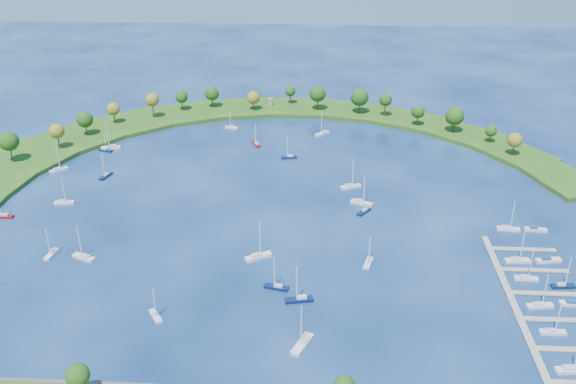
# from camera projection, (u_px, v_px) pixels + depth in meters

# --- Properties ---
(ground) EXTENTS (700.00, 700.00, 0.00)m
(ground) POSITION_uv_depth(u_px,v_px,m) (275.00, 206.00, 251.13)
(ground) COLOR #071942
(ground) RESTS_ON ground
(breakwater) EXTENTS (286.74, 247.64, 2.00)m
(breakwater) POSITION_uv_depth(u_px,v_px,m) (185.00, 154.00, 296.63)
(breakwater) COLOR #214E14
(breakwater) RESTS_ON ground
(breakwater_trees) EXTENTS (235.81, 96.59, 14.35)m
(breakwater_trees) POSITION_uv_depth(u_px,v_px,m) (268.00, 109.00, 324.81)
(breakwater_trees) COLOR #382314
(breakwater_trees) RESTS_ON breakwater
(harbor_tower) EXTENTS (2.60, 2.60, 4.15)m
(harbor_tower) POSITION_uv_depth(u_px,v_px,m) (271.00, 102.00, 355.44)
(harbor_tower) COLOR gray
(harbor_tower) RESTS_ON breakwater
(dock_system) EXTENTS (24.28, 82.00, 1.60)m
(dock_system) POSITION_uv_depth(u_px,v_px,m) (538.00, 306.00, 192.03)
(dock_system) COLOR gray
(dock_system) RESTS_ON ground
(moored_boat_0) EXTENTS (3.99, 7.56, 10.71)m
(moored_boat_0) POSITION_uv_depth(u_px,v_px,m) (368.00, 262.00, 212.96)
(moored_boat_0) COLOR silver
(moored_boat_0) RESTS_ON ground
(moored_boat_1) EXTENTS (5.98, 7.08, 10.72)m
(moored_boat_1) POSITION_uv_depth(u_px,v_px,m) (364.00, 211.00, 245.86)
(moored_boat_1) COLOR #09183C
(moored_boat_1) RESTS_ON ground
(moored_boat_2) EXTENTS (7.72, 3.60, 10.95)m
(moored_boat_2) POSITION_uv_depth(u_px,v_px,m) (289.00, 156.00, 293.87)
(moored_boat_2) COLOR #09183C
(moored_boat_2) RESTS_ON ground
(moored_boat_3) EXTENTS (4.32, 8.03, 11.37)m
(moored_boat_3) POSITION_uv_depth(u_px,v_px,m) (106.00, 175.00, 275.27)
(moored_boat_3) COLOR #09183C
(moored_boat_3) RESTS_ON ground
(moored_boat_4) EXTENTS (7.63, 7.65, 12.41)m
(moored_boat_4) POSITION_uv_depth(u_px,v_px,m) (322.00, 133.00, 321.07)
(moored_boat_4) COLOR silver
(moored_boat_4) RESTS_ON ground
(moored_boat_5) EXTENTS (5.07, 7.81, 11.18)m
(moored_boat_5) POSITION_uv_depth(u_px,v_px,m) (256.00, 143.00, 308.44)
(moored_boat_5) COLOR maroon
(moored_boat_5) RESTS_ON ground
(moored_boat_7) EXTENTS (9.54, 7.15, 13.98)m
(moored_boat_7) POSITION_uv_depth(u_px,v_px,m) (258.00, 256.00, 216.29)
(moored_boat_7) COLOR silver
(moored_boat_7) RESTS_ON ground
(moored_boat_8) EXTENTS (9.18, 5.75, 13.09)m
(moored_boat_8) POSITION_uv_depth(u_px,v_px,m) (361.00, 202.00, 252.31)
(moored_boat_8) COLOR silver
(moored_boat_8) RESTS_ON ground
(moored_boat_9) EXTENTS (9.02, 4.18, 12.80)m
(moored_boat_9) POSITION_uv_depth(u_px,v_px,m) (299.00, 299.00, 194.30)
(moored_boat_9) COLOR #09183C
(moored_boat_9) RESTS_ON ground
(moored_boat_10) EXTENTS (5.41, 6.93, 10.26)m
(moored_boat_10) POSITION_uv_depth(u_px,v_px,m) (155.00, 315.00, 187.26)
(moored_boat_10) COLOR silver
(moored_boat_10) RESTS_ON ground
(moored_boat_11) EXTENTS (6.43, 9.92, 14.20)m
(moored_boat_11) POSITION_uv_depth(u_px,v_px,m) (303.00, 343.00, 175.73)
(moored_boat_11) COLOR silver
(moored_boat_11) RESTS_ON ground
(moored_boat_12) EXTENTS (7.37, 7.40, 12.00)m
(moored_boat_12) POSITION_uv_depth(u_px,v_px,m) (59.00, 169.00, 281.07)
(moored_boat_12) COLOR silver
(moored_boat_12) RESTS_ON ground
(moored_boat_13) EXTENTS (8.81, 5.55, 12.58)m
(moored_boat_13) POSITION_uv_depth(u_px,v_px,m) (84.00, 256.00, 216.03)
(moored_boat_13) COLOR silver
(moored_boat_13) RESTS_ON ground
(moored_boat_14) EXTENTS (9.09, 5.54, 12.94)m
(moored_boat_14) POSITION_uv_depth(u_px,v_px,m) (350.00, 186.00, 265.57)
(moored_boat_14) COLOR silver
(moored_boat_14) RESTS_ON ground
(moored_boat_15) EXTENTS (7.99, 3.30, 11.39)m
(moored_boat_15) POSITION_uv_depth(u_px,v_px,m) (64.00, 202.00, 252.80)
(moored_boat_15) COLOR silver
(moored_boat_15) RESTS_ON ground
(moored_boat_16) EXTENTS (9.51, 4.52, 13.48)m
(moored_boat_16) POSITION_uv_depth(u_px,v_px,m) (111.00, 147.00, 304.30)
(moored_boat_16) COLOR silver
(moored_boat_16) RESTS_ON ground
(moored_boat_17) EXTENTS (7.18, 4.10, 10.18)m
(moored_boat_17) POSITION_uv_depth(u_px,v_px,m) (105.00, 150.00, 301.43)
(moored_boat_17) COLOR #09183C
(moored_boat_17) RESTS_ON ground
(moored_boat_18) EXTENTS (3.07, 7.60, 10.85)m
(moored_boat_18) POSITION_uv_depth(u_px,v_px,m) (51.00, 253.00, 218.08)
(moored_boat_18) COLOR silver
(moored_boat_18) RESTS_ON ground
(moored_boat_19) EXTENTS (8.12, 3.89, 11.51)m
(moored_boat_19) POSITION_uv_depth(u_px,v_px,m) (276.00, 286.00, 200.26)
(moored_boat_19) COLOR #09183C
(moored_boat_19) RESTS_ON ground
(moored_boat_20) EXTENTS (7.25, 3.87, 10.27)m
(moored_boat_20) POSITION_uv_depth(u_px,v_px,m) (232.00, 127.00, 329.01)
(moored_boat_20) COLOR silver
(moored_boat_20) RESTS_ON ground
(moored_boat_21) EXTENTS (8.01, 2.42, 11.70)m
(moored_boat_21) POSITION_uv_depth(u_px,v_px,m) (3.00, 216.00, 242.34)
(moored_boat_21) COLOR maroon
(moored_boat_21) RESTS_ON ground
(docked_boat_0) EXTENTS (8.98, 3.54, 12.85)m
(docked_boat_0) POSITION_uv_depth(u_px,v_px,m) (571.00, 369.00, 166.49)
(docked_boat_0) COLOR silver
(docked_boat_0) RESTS_ON ground
(docked_boat_2) EXTENTS (7.50, 2.25, 10.96)m
(docked_boat_2) POSITION_uv_depth(u_px,v_px,m) (553.00, 331.00, 180.44)
(docked_boat_2) COLOR silver
(docked_boat_2) RESTS_ON ground
(docked_boat_4) EXTENTS (8.28, 3.41, 11.81)m
(docked_boat_4) POSITION_uv_depth(u_px,v_px,m) (540.00, 305.00, 191.60)
(docked_boat_4) COLOR silver
(docked_boat_4) RESTS_ON ground
(docked_boat_5) EXTENTS (8.22, 2.59, 1.66)m
(docked_boat_5) POSITION_uv_depth(u_px,v_px,m) (573.00, 304.00, 192.60)
(docked_boat_5) COLOR silver
(docked_boat_5) RESTS_ON ground
(docked_boat_6) EXTENTS (7.63, 2.51, 11.07)m
(docked_boat_6) POSITION_uv_depth(u_px,v_px,m) (526.00, 277.00, 204.76)
(docked_boat_6) COLOR silver
(docked_boat_6) RESTS_ON ground
(docked_boat_7) EXTENTS (7.65, 2.75, 11.02)m
(docked_boat_7) POSITION_uv_depth(u_px,v_px,m) (563.00, 285.00, 200.91)
(docked_boat_7) COLOR #09183C
(docked_boat_7) RESTS_ON ground
(docked_boat_8) EXTENTS (8.63, 3.08, 12.44)m
(docked_boat_8) POSITION_uv_depth(u_px,v_px,m) (517.00, 260.00, 214.21)
(docked_boat_8) COLOR silver
(docked_boat_8) RESTS_ON ground
(docked_boat_9) EXTENTS (8.95, 3.82, 1.77)m
(docked_boat_9) POSITION_uv_depth(u_px,v_px,m) (548.00, 260.00, 214.52)
(docked_boat_9) COLOR silver
(docked_boat_9) RESTS_ON ground
(docked_boat_10) EXTENTS (8.45, 3.12, 12.14)m
(docked_boat_10) POSITION_uv_depth(u_px,v_px,m) (508.00, 228.00, 233.66)
(docked_boat_10) COLOR silver
(docked_boat_10) RESTS_ON ground
(docked_boat_11) EXTENTS (8.17, 3.05, 1.63)m
(docked_boat_11) POSITION_uv_depth(u_px,v_px,m) (535.00, 229.00, 233.43)
(docked_boat_11) COLOR silver
(docked_boat_11) RESTS_ON ground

